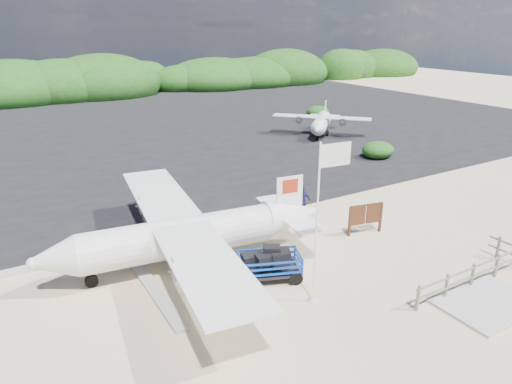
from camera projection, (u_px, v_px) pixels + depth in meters
ground at (268, 271)px, 18.56m from camera, size 160.00×160.00×0.00m
asphalt_apron at (98, 131)px, 42.78m from camera, size 90.00×50.00×0.04m
lagoon at (20, 320)px, 15.46m from camera, size 9.00×7.00×0.40m
walkway_pad at (486, 304)px, 16.35m from camera, size 3.50×2.50×0.10m
vegetation_band at (57, 97)px, 62.96m from camera, size 124.00×8.00×4.40m
fence at (470, 287)px, 17.40m from camera, size 6.40×2.00×1.10m
baggage_cart at (269, 280)px, 17.90m from camera, size 2.95×2.31×1.29m
flagpole at (313, 301)px, 16.52m from camera, size 1.23×0.63×5.92m
signboard at (364, 234)px, 21.82m from camera, size 1.89×0.56×1.56m
crew_a at (185, 254)px, 18.27m from camera, size 0.61×0.45×1.56m
crew_b at (194, 237)px, 19.36m from camera, size 1.12×1.02×1.88m
crew_c at (302, 202)px, 23.14m from camera, size 1.13×0.53×1.87m
aircraft_large at (256, 125)px, 45.33m from camera, size 15.80×15.80×4.24m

